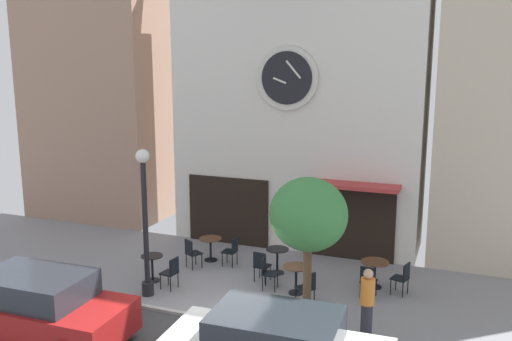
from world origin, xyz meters
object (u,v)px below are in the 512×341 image
cafe_chair_right_end (171,271)px  cafe_chair_facing_street (232,249)px  cafe_table_leftmost (152,264)px  cafe_chair_by_entrance (267,271)px  street_lamp (145,223)px  cafe_chair_outer (261,264)px  cafe_table_near_curb (211,245)px  cafe_chair_under_awning (368,279)px  cafe_chair_near_tree (192,251)px  street_tree (308,215)px  parked_car_red (36,307)px  cafe_chair_curbside (307,286)px  pedestrian_orange (367,303)px  cafe_chair_near_lamp (403,276)px  cafe_table_center_left (375,268)px  cafe_table_center_right (277,256)px  cafe_table_rightmost (296,274)px

cafe_chair_right_end → cafe_chair_facing_street: bearing=68.8°
cafe_table_leftmost → cafe_chair_by_entrance: (3.23, 0.66, 0.03)m
street_lamp → cafe_chair_facing_street: street_lamp is taller
cafe_chair_outer → cafe_table_near_curb: bearing=153.7°
cafe_chair_under_awning → cafe_chair_outer: size_ratio=1.00×
cafe_chair_near_tree → cafe_chair_facing_street: bearing=29.7°
cafe_table_near_curb → street_lamp: bearing=-98.5°
cafe_table_leftmost → street_tree: bearing=-10.6°
parked_car_red → cafe_chair_curbside: bearing=36.5°
cafe_table_leftmost → pedestrian_orange: size_ratio=0.46×
cafe_chair_under_awning → cafe_chair_near_lamp: bearing=33.2°
street_lamp → cafe_table_center_left: size_ratio=5.14×
cafe_table_leftmost → cafe_chair_facing_street: 2.50m
cafe_chair_by_entrance → cafe_table_center_left: bearing=23.2°
street_tree → cafe_table_center_right: (-1.68, 2.73, -2.15)m
cafe_table_near_curb → cafe_table_center_right: 2.30m
cafe_table_rightmost → cafe_chair_near_tree: (-3.47, 0.62, -0.02)m
cafe_chair_near_lamp → cafe_chair_facing_street: bearing=176.6°
street_tree → pedestrian_orange: street_tree is taller
cafe_chair_by_entrance → pedestrian_orange: size_ratio=0.54×
street_lamp → cafe_chair_right_end: street_lamp is taller
street_tree → cafe_chair_by_entrance: 3.08m
cafe_table_rightmost → cafe_chair_by_entrance: (-0.82, -0.00, -0.02)m
street_lamp → cafe_table_near_curb: 3.32m
pedestrian_orange → cafe_chair_near_tree: bearing=156.8°
cafe_chair_outer → parked_car_red: bearing=-126.2°
cafe_chair_curbside → parked_car_red: 6.44m
cafe_chair_near_tree → cafe_table_rightmost: bearing=-10.1°
cafe_chair_under_awning → parked_car_red: bearing=-143.5°
cafe_table_rightmost → cafe_chair_near_lamp: size_ratio=0.86×
cafe_chair_curbside → cafe_chair_facing_street: 3.44m
cafe_chair_curbside → cafe_chair_right_end: same height
street_tree → cafe_chair_facing_street: (-3.15, 2.79, -2.14)m
cafe_table_rightmost → pedestrian_orange: 2.86m
cafe_table_rightmost → cafe_chair_facing_street: cafe_chair_facing_street is taller
cafe_table_rightmost → cafe_table_center_left: (1.90, 1.17, 0.01)m
cafe_chair_by_entrance → pedestrian_orange: pedestrian_orange is taller
cafe_chair_right_end → pedestrian_orange: bearing=-8.8°
cafe_table_rightmost → cafe_table_center_left: 2.23m
cafe_chair_right_end → pedestrian_orange: pedestrian_orange is taller
cafe_table_center_right → cafe_chair_near_tree: 2.60m
cafe_chair_outer → cafe_chair_curbside: same height
cafe_table_near_curb → pedestrian_orange: pedestrian_orange is taller
cafe_table_center_left → cafe_chair_curbside: bearing=-128.3°
parked_car_red → cafe_table_center_left: bearing=40.5°
pedestrian_orange → street_tree: bearing=170.3°
street_tree → cafe_chair_by_entrance: (-1.57, 1.56, -2.14)m
cafe_chair_under_awning → cafe_chair_curbside: (-1.37, -1.01, 0.00)m
cafe_chair_outer → cafe_table_center_right: bearing=74.5°
street_lamp → cafe_chair_outer: 3.48m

